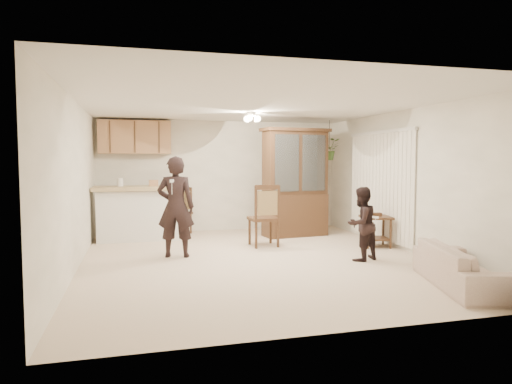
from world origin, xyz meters
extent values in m
plane|color=beige|center=(0.00, 0.00, 0.00)|extent=(6.50, 6.50, 0.00)
cube|color=silver|center=(0.00, 0.00, 2.50)|extent=(5.50, 6.50, 0.02)
cube|color=white|center=(0.00, 3.25, 1.25)|extent=(5.50, 0.02, 2.50)
cube|color=white|center=(0.00, -3.25, 1.25)|extent=(5.50, 0.02, 2.50)
cube|color=white|center=(-2.75, 0.00, 1.25)|extent=(0.02, 6.50, 2.50)
cube|color=white|center=(2.75, 0.00, 1.25)|extent=(0.02, 6.50, 2.50)
cube|color=silver|center=(-1.85, 2.35, 0.50)|extent=(1.60, 0.55, 1.00)
cube|color=tan|center=(-1.85, 2.35, 1.05)|extent=(1.75, 0.70, 0.08)
cube|color=#9C6E44|center=(-1.90, 3.07, 2.10)|extent=(1.50, 0.34, 0.70)
imported|color=#365D25|center=(2.30, 2.40, 1.85)|extent=(0.43, 0.37, 0.48)
cylinder|color=black|center=(2.30, 2.40, 2.17)|extent=(0.01, 0.01, 0.65)
imported|color=beige|center=(2.11, -2.22, 0.37)|extent=(1.23, 2.00, 0.73)
imported|color=black|center=(-1.26, 0.53, 0.90)|extent=(0.74, 0.57, 1.80)
imported|color=black|center=(1.59, -0.50, 0.68)|extent=(0.80, 0.73, 1.35)
cube|color=#3A2215|center=(1.37, 2.05, 0.44)|extent=(1.39, 0.69, 0.89)
cube|color=#3A2215|center=(1.37, 2.05, 1.55)|extent=(1.38, 0.63, 1.33)
cube|color=silver|center=(1.37, 2.05, 1.55)|extent=(1.15, 0.17, 1.16)
cube|color=#3A2215|center=(1.37, 2.05, 2.24)|extent=(1.50, 0.73, 0.07)
cube|color=#3A2215|center=(2.41, 0.49, 0.55)|extent=(0.62, 0.62, 0.04)
cube|color=#3A2215|center=(2.41, 0.49, 0.16)|extent=(0.52, 0.52, 0.03)
cube|color=#3A2215|center=(2.41, 0.49, 0.61)|extent=(0.21, 0.16, 0.06)
cube|color=#3A2215|center=(-1.21, 2.70, 0.42)|extent=(0.43, 0.43, 0.05)
cube|color=tan|center=(-1.21, 2.70, 0.68)|extent=(0.31, 0.04, 0.37)
cube|color=#3A2215|center=(-1.21, 2.70, 0.92)|extent=(0.39, 0.05, 0.07)
cube|color=#3A2215|center=(-1.01, 2.89, 0.45)|extent=(0.64, 0.64, 0.05)
cube|color=tan|center=(-1.01, 2.89, 0.73)|extent=(0.28, 0.25, 0.39)
cube|color=#3A2215|center=(-1.01, 2.89, 0.98)|extent=(0.33, 0.30, 0.08)
cube|color=#3A2215|center=(0.41, 1.10, 0.51)|extent=(0.54, 0.54, 0.06)
cube|color=tan|center=(0.41, 1.10, 0.83)|extent=(0.38, 0.06, 0.45)
cube|color=#3A2215|center=(0.41, 1.10, 1.12)|extent=(0.47, 0.06, 0.09)
cube|color=white|center=(-1.35, 0.15, 1.29)|extent=(0.08, 0.15, 0.04)
cube|color=white|center=(1.69, -0.75, 0.73)|extent=(0.07, 0.11, 0.03)
camera|label=1|loc=(-1.89, -7.07, 1.61)|focal=32.00mm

